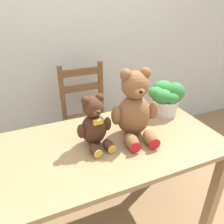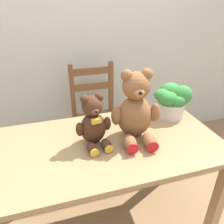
# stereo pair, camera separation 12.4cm
# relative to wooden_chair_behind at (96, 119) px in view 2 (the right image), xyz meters

# --- Properties ---
(wall_back) EXTENTS (8.00, 0.04, 2.60)m
(wall_back) POSITION_rel_wooden_chair_behind_xyz_m (-0.09, 0.36, 0.82)
(wall_back) COLOR silver
(wall_back) RESTS_ON ground_plane
(dining_table) EXTENTS (1.33, 0.71, 0.74)m
(dining_table) POSITION_rel_wooden_chair_behind_xyz_m (-0.09, -0.73, 0.15)
(dining_table) COLOR #9E7A51
(dining_table) RESTS_ON ground_plane
(wooden_chair_behind) EXTENTS (0.41, 0.44, 0.98)m
(wooden_chair_behind) POSITION_rel_wooden_chair_behind_xyz_m (0.00, 0.00, 0.00)
(wooden_chair_behind) COLOR brown
(wooden_chair_behind) RESTS_ON ground_plane
(teddy_bear_left) EXTENTS (0.21, 0.22, 0.30)m
(teddy_bear_left) POSITION_rel_wooden_chair_behind_xyz_m (-0.16, -0.70, 0.39)
(teddy_bear_left) COLOR #472819
(teddy_bear_left) RESTS_ON dining_table
(teddy_bear_right) EXTENTS (0.30, 0.31, 0.42)m
(teddy_bear_right) POSITION_rel_wooden_chair_behind_xyz_m (0.08, -0.71, 0.44)
(teddy_bear_right) COLOR brown
(teddy_bear_right) RESTS_ON dining_table
(potted_plant) EXTENTS (0.26, 0.22, 0.23)m
(potted_plant) POSITION_rel_wooden_chair_behind_xyz_m (0.43, -0.54, 0.39)
(potted_plant) COLOR beige
(potted_plant) RESTS_ON dining_table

